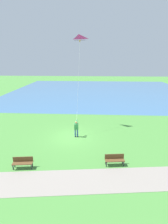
% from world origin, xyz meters
% --- Properties ---
extents(ground_plane, '(120.00, 120.00, 0.00)m').
position_xyz_m(ground_plane, '(0.00, 0.00, 0.00)').
color(ground_plane, '#4C8E3D').
extents(lake_water, '(36.00, 44.00, 0.01)m').
position_xyz_m(lake_water, '(-25.32, 4.00, 0.00)').
color(lake_water, teal).
rests_on(lake_water, ground).
extents(walkway_path, '(5.79, 32.07, 0.02)m').
position_xyz_m(walkway_path, '(6.40, 2.00, 0.01)').
color(walkway_path, gray).
rests_on(walkway_path, ground).
extents(person_kite_flyer, '(0.62, 0.52, 1.83)m').
position_xyz_m(person_kite_flyer, '(-0.08, 0.38, 1.05)').
color(person_kite_flyer, '#232328').
rests_on(person_kite_flyer, ground).
extents(flying_kite, '(3.20, 1.43, 8.43)m').
position_xyz_m(flying_kite, '(-3.17, 0.49, 9.80)').
color(flying_kite, '#E02D9E').
extents(park_bench_near_walkway, '(0.60, 1.54, 0.88)m').
position_xyz_m(park_bench_near_walkway, '(5.27, -3.15, 0.51)').
color(park_bench_near_walkway, brown).
rests_on(park_bench_near_walkway, ground).
extents(park_bench_far_walkway, '(0.60, 1.54, 0.88)m').
position_xyz_m(park_bench_far_walkway, '(4.53, 3.81, 0.51)').
color(park_bench_far_walkway, brown).
rests_on(park_bench_far_walkway, ground).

